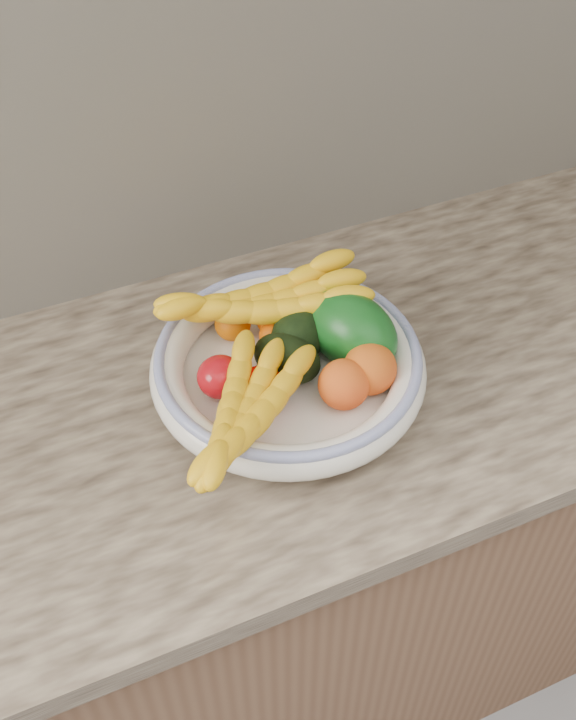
% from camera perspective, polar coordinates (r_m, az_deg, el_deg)
% --- Properties ---
extents(kitchen_counter, '(2.44, 0.66, 1.40)m').
position_cam_1_polar(kitchen_counter, '(1.53, -0.39, -12.47)').
color(kitchen_counter, brown).
rests_on(kitchen_counter, ground).
extents(fruit_bowl, '(0.39, 0.39, 0.08)m').
position_cam_1_polar(fruit_bowl, '(1.13, 0.00, -0.41)').
color(fruit_bowl, white).
rests_on(fruit_bowl, kitchen_counter).
extents(clementine_back_left, '(0.07, 0.07, 0.05)m').
position_cam_1_polar(clementine_back_left, '(1.19, -3.95, 2.57)').
color(clementine_back_left, '#DB6804').
rests_on(clementine_back_left, fruit_bowl).
extents(clementine_back_right, '(0.05, 0.05, 0.04)m').
position_cam_1_polar(clementine_back_right, '(1.19, -1.11, 2.87)').
color(clementine_back_right, '#F76505').
rests_on(clementine_back_right, fruit_bowl).
extents(clementine_back_mid, '(0.06, 0.06, 0.05)m').
position_cam_1_polar(clementine_back_mid, '(1.17, -0.88, 1.73)').
color(clementine_back_mid, '#DE5B04').
rests_on(clementine_back_mid, fruit_bowl).
extents(clementine_extra, '(0.05, 0.05, 0.05)m').
position_cam_1_polar(clementine_extra, '(1.17, 0.70, 1.98)').
color(clementine_extra, '#F26005').
rests_on(clementine_extra, fruit_bowl).
extents(tomato_left, '(0.09, 0.09, 0.06)m').
position_cam_1_polar(tomato_left, '(1.10, -4.83, -1.21)').
color(tomato_left, '#A80B13').
rests_on(tomato_left, fruit_bowl).
extents(tomato_near_left, '(0.07, 0.07, 0.06)m').
position_cam_1_polar(tomato_near_left, '(1.08, -1.92, -2.04)').
color(tomato_near_left, '#BF0002').
rests_on(tomato_near_left, fruit_bowl).
extents(avocado_center, '(0.12, 0.12, 0.07)m').
position_cam_1_polar(avocado_center, '(1.12, -0.07, 0.12)').
color(avocado_center, black).
rests_on(avocado_center, fruit_bowl).
extents(avocado_right, '(0.14, 0.13, 0.08)m').
position_cam_1_polar(avocado_right, '(1.15, 0.84, 1.87)').
color(avocado_right, black).
rests_on(avocado_right, fruit_bowl).
extents(green_mango, '(0.18, 0.19, 0.13)m').
position_cam_1_polar(green_mango, '(1.15, 4.49, 2.14)').
color(green_mango, '#0D4A14').
rests_on(green_mango, fruit_bowl).
extents(peach_front, '(0.08, 0.08, 0.07)m').
position_cam_1_polar(peach_front, '(1.08, 3.99, -1.75)').
color(peach_front, orange).
rests_on(peach_front, fruit_bowl).
extents(peach_right, '(0.10, 0.10, 0.07)m').
position_cam_1_polar(peach_right, '(1.11, 5.85, -0.62)').
color(peach_right, orange).
rests_on(peach_right, fruit_bowl).
extents(banana_bunch_back, '(0.34, 0.17, 0.09)m').
position_cam_1_polar(banana_bunch_back, '(1.16, -1.82, 3.85)').
color(banana_bunch_back, yellow).
rests_on(banana_bunch_back, fruit_bowl).
extents(banana_bunch_front, '(0.29, 0.30, 0.08)m').
position_cam_1_polar(banana_bunch_front, '(1.02, -3.14, -4.14)').
color(banana_bunch_front, yellow).
rests_on(banana_bunch_front, fruit_bowl).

